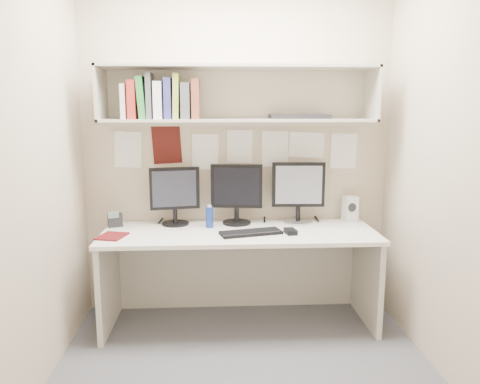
{
  "coord_description": "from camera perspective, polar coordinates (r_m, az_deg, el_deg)",
  "views": [
    {
      "loc": [
        -0.18,
        -2.68,
        1.62
      ],
      "look_at": [
        -0.01,
        0.35,
        1.07
      ],
      "focal_mm": 35.0,
      "sensor_mm": 36.0,
      "label": 1
    }
  ],
  "objects": [
    {
      "name": "floor",
      "position": [
        3.14,
        0.62,
        -20.87
      ],
      "size": [
        2.4,
        2.0,
        0.01
      ],
      "primitive_type": "cube",
      "color": "#4D4D52",
      "rests_on": "ground"
    },
    {
      "name": "wall_back",
      "position": [
        3.7,
        -0.35,
        5.26
      ],
      "size": [
        2.4,
        0.02,
        2.6
      ],
      "primitive_type": "cube",
      "color": "#BAA88E",
      "rests_on": "ground"
    },
    {
      "name": "wall_front",
      "position": [
        1.72,
        2.86,
        -0.46
      ],
      "size": [
        2.4,
        0.02,
        2.6
      ],
      "primitive_type": "cube",
      "color": "#BAA88E",
      "rests_on": "ground"
    },
    {
      "name": "wall_left",
      "position": [
        2.89,
        -23.88,
        3.0
      ],
      "size": [
        0.02,
        2.0,
        2.6
      ],
      "primitive_type": "cube",
      "color": "#BAA88E",
      "rests_on": "ground"
    },
    {
      "name": "wall_right",
      "position": [
        3.03,
        23.99,
        3.29
      ],
      "size": [
        0.02,
        2.0,
        2.6
      ],
      "primitive_type": "cube",
      "color": "#BAA88E",
      "rests_on": "ground"
    },
    {
      "name": "desk",
      "position": [
        3.56,
        -0.06,
        -10.38
      ],
      "size": [
        2.0,
        0.7,
        0.73
      ],
      "color": "silver",
      "rests_on": "floor"
    },
    {
      "name": "overhead_hutch",
      "position": [
        3.55,
        -0.25,
        11.84
      ],
      "size": [
        2.0,
        0.38,
        0.4
      ],
      "color": "beige",
      "rests_on": "wall_back"
    },
    {
      "name": "pinned_papers",
      "position": [
        3.7,
        -0.35,
        4.48
      ],
      "size": [
        1.92,
        0.01,
        0.48
      ],
      "primitive_type": null,
      "color": "white",
      "rests_on": "wall_back"
    },
    {
      "name": "monitor_left",
      "position": [
        3.62,
        -7.97,
        -0.16
      ],
      "size": [
        0.38,
        0.21,
        0.44
      ],
      "rotation": [
        0.0,
        0.0,
        0.18
      ],
      "color": "black",
      "rests_on": "desk"
    },
    {
      "name": "monitor_center",
      "position": [
        3.61,
        -0.42,
        0.06
      ],
      "size": [
        0.4,
        0.22,
        0.46
      ],
      "rotation": [
        0.0,
        0.0,
        -0.12
      ],
      "color": "black",
      "rests_on": "desk"
    },
    {
      "name": "monitor_right",
      "position": [
        3.66,
        7.12,
        0.23
      ],
      "size": [
        0.41,
        0.23,
        0.48
      ],
      "rotation": [
        0.0,
        0.0,
        -0.05
      ],
      "color": "#A5A5AA",
      "rests_on": "desk"
    },
    {
      "name": "keyboard",
      "position": [
        3.35,
        1.33,
        -4.98
      ],
      "size": [
        0.46,
        0.26,
        0.02
      ],
      "primitive_type": "cube",
      "rotation": [
        0.0,
        0.0,
        0.25
      ],
      "color": "black",
      "rests_on": "desk"
    },
    {
      "name": "mouse",
      "position": [
        3.38,
        6.18,
        -4.8
      ],
      "size": [
        0.09,
        0.13,
        0.04
      ],
      "primitive_type": "cube",
      "rotation": [
        0.0,
        0.0,
        0.16
      ],
      "color": "black",
      "rests_on": "desk"
    },
    {
      "name": "speaker",
      "position": [
        3.83,
        13.27,
        -1.97
      ],
      "size": [
        0.12,
        0.12,
        0.2
      ],
      "rotation": [
        0.0,
        0.0,
        0.23
      ],
      "color": "silver",
      "rests_on": "desk"
    },
    {
      "name": "blue_bottle",
      "position": [
        3.53,
        -3.73,
        -3.03
      ],
      "size": [
        0.06,
        0.06,
        0.17
      ],
      "color": "navy",
      "rests_on": "desk"
    },
    {
      "name": "maroon_notebook",
      "position": [
        3.4,
        -15.34,
        -5.22
      ],
      "size": [
        0.22,
        0.25,
        0.01
      ],
      "primitive_type": "cube",
      "rotation": [
        0.0,
        0.0,
        -0.26
      ],
      "color": "#550E10",
      "rests_on": "desk"
    },
    {
      "name": "desk_phone",
      "position": [
        3.69,
        -14.99,
        -3.3
      ],
      "size": [
        0.13,
        0.12,
        0.13
      ],
      "rotation": [
        0.0,
        0.0,
        0.3
      ],
      "color": "black",
      "rests_on": "desk"
    },
    {
      "name": "book_stack",
      "position": [
        3.46,
        -9.54,
        11.1
      ],
      "size": [
        0.55,
        0.2,
        0.33
      ],
      "color": "silver",
      "rests_on": "overhead_hutch"
    },
    {
      "name": "hutch_tray",
      "position": [
        3.57,
        7.27,
        9.12
      ],
      "size": [
        0.45,
        0.19,
        0.03
      ],
      "primitive_type": "cube",
      "rotation": [
        0.0,
        0.0,
        0.03
      ],
      "color": "black",
      "rests_on": "overhead_hutch"
    }
  ]
}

